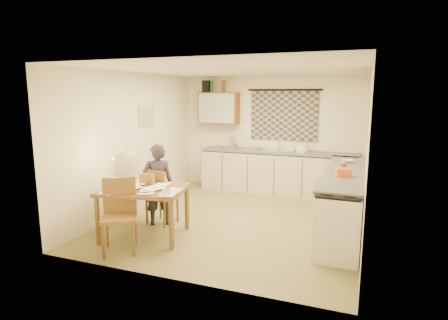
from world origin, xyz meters
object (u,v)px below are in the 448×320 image
at_px(counter_back, 277,172).
at_px(counter_right, 343,199).
at_px(person, 158,185).
at_px(chair_far, 162,207).
at_px(dining_table, 145,212).
at_px(shelf_stand, 130,185).
at_px(stove, 337,226).

xyz_separation_m(counter_back, counter_right, (1.46, -1.65, -0.00)).
bearing_deg(person, chair_far, -142.78).
distance_m(dining_table, shelf_stand, 1.11).
distance_m(stove, person, 2.86).
relative_size(counter_back, dining_table, 2.42).
relative_size(counter_right, person, 2.20).
bearing_deg(counter_back, stove, -63.69).
bearing_deg(counter_right, dining_table, -151.30).
bearing_deg(person, counter_back, -146.65).
xyz_separation_m(dining_table, person, (-0.07, 0.53, 0.29)).
bearing_deg(chair_far, person, 73.86).
bearing_deg(shelf_stand, person, -18.37).
xyz_separation_m(counter_right, shelf_stand, (-3.54, -0.74, 0.09)).
height_order(stove, dining_table, stove).
bearing_deg(person, counter_right, 169.97).
relative_size(counter_back, counter_right, 1.12).
bearing_deg(chair_far, counter_back, -110.08).
distance_m(counter_right, chair_far, 2.96).
bearing_deg(chair_far, stove, -179.92).
xyz_separation_m(person, shelf_stand, (-0.71, 0.24, -0.13)).
relative_size(counter_right, stove, 3.33).
height_order(counter_right, chair_far, chair_far).
bearing_deg(person, shelf_stand, -47.44).
distance_m(chair_far, shelf_stand, 0.80).
bearing_deg(counter_right, stove, -90.00).
distance_m(counter_back, shelf_stand, 3.17).
bearing_deg(stove, counter_right, 90.00).
xyz_separation_m(counter_right, dining_table, (-2.76, -1.51, -0.07)).
bearing_deg(dining_table, counter_back, 56.68).
bearing_deg(stove, chair_far, 172.49).
bearing_deg(dining_table, stove, -6.53).
relative_size(chair_far, shelf_stand, 0.86).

